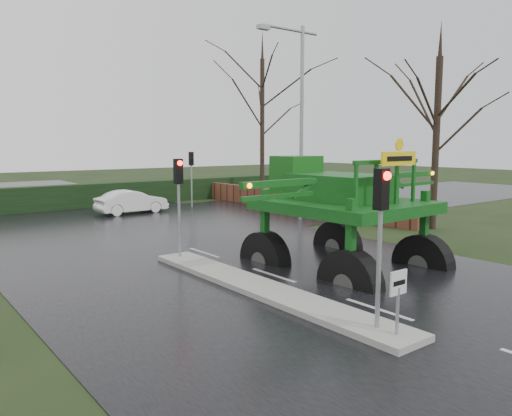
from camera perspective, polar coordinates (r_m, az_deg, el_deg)
ground at (r=12.74m, az=13.79°, el=-11.27°), size 140.00×140.00×0.00m
road_main at (r=20.28m, az=-8.90°, el=-4.17°), size 14.00×80.00×0.02m
road_cross at (r=25.63m, az=-15.38°, el=-1.94°), size 80.00×12.00×0.02m
median_island at (r=13.87m, az=0.49°, el=-9.14°), size 1.20×10.00×0.16m
hedge_row at (r=33.03m, az=-20.71°, el=1.18°), size 44.00×0.90×1.50m
brick_wall at (r=31.03m, az=2.81°, el=1.00°), size 0.40×20.00×1.20m
keep_left_sign at (r=10.57m, az=15.94°, el=-9.22°), size 0.50×0.07×1.35m
traffic_signal_near at (r=10.54m, az=14.08°, el=-0.67°), size 0.26×0.33×3.52m
traffic_signal_mid at (r=17.12m, az=-8.83°, el=2.46°), size 0.26×0.33×3.52m
traffic_signal_far at (r=31.83m, az=-7.41°, el=4.70°), size 0.26×0.33×3.52m
street_light_right at (r=26.39m, az=4.75°, el=11.59°), size 3.85×0.30×10.00m
tree_right_near at (r=24.98m, az=19.99°, el=9.60°), size 5.60×5.60×9.64m
tree_right_far at (r=36.37m, az=0.72°, el=11.24°), size 7.00×7.00×12.05m
crop_sprayer at (r=14.39m, az=10.14°, el=1.06°), size 9.36×5.96×5.23m
white_sedan at (r=29.87m, az=-13.97°, el=-0.62°), size 4.15×1.61×1.35m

